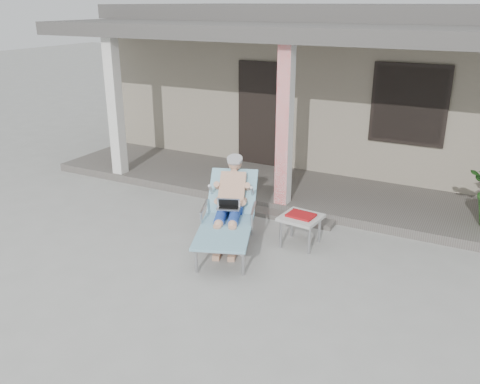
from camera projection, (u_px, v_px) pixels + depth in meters
The scene contains 7 objects.
ground at pixel (220, 264), 6.90m from camera, with size 60.00×60.00×0.00m, color #9E9E99.
house at pixel (358, 79), 11.72m from camera, with size 10.40×5.40×3.30m.
porch_deck at pixel (300, 191), 9.37m from camera, with size 10.00×2.00×0.15m, color #605B56.
porch_overhang at pixel (306, 38), 8.37m from camera, with size 10.00×2.30×2.85m.
porch_step at pixel (275, 214), 8.43m from camera, with size 2.00×0.30×0.07m, color #605B56.
lounger at pixel (229, 194), 7.26m from camera, with size 1.31×1.96×1.24m.
side_table at pixel (301, 219), 7.32m from camera, with size 0.60×0.60×0.49m.
Camera 1 is at (3.06, -5.31, 3.35)m, focal length 38.00 mm.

